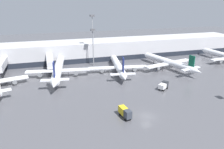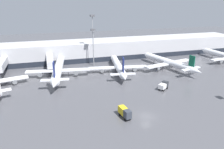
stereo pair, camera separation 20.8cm
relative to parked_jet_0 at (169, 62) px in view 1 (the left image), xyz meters
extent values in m
plane|color=#4C4C51|center=(-26.95, -34.81, -2.92)|extent=(320.00, 320.00, 0.00)
cube|color=#B2B2B7|center=(-26.95, 27.19, 1.58)|extent=(160.00, 16.00, 9.00)
cube|color=#1E232D|center=(-26.95, 19.14, -1.72)|extent=(156.80, 0.10, 2.40)
cube|color=#BCBCC1|center=(-49.49, 11.36, 1.68)|extent=(2.60, 15.67, 2.80)
cylinder|color=#3F4247|center=(-49.49, 4.12, -1.32)|extent=(0.44, 0.44, 3.20)
cube|color=#BCBCC1|center=(-67.83, 11.54, 1.68)|extent=(2.60, 15.31, 2.80)
cylinder|color=#3F4247|center=(-67.83, 4.49, -1.32)|extent=(0.44, 0.44, 3.20)
cylinder|color=silver|center=(-0.19, 0.76, 0.07)|extent=(9.15, 27.31, 2.71)
cone|color=silver|center=(-3.80, 15.54, 0.07)|extent=(3.20, 3.50, 2.57)
cone|color=silver|center=(3.56, -14.55, 0.07)|extent=(3.33, 4.52, 2.44)
cube|color=silver|center=(-0.02, 0.09, -0.47)|extent=(24.67, 8.70, 0.44)
cube|color=silver|center=(2.81, -11.51, 0.34)|extent=(9.50, 3.82, 0.35)
cube|color=#0C5138|center=(2.81, -11.51, 3.23)|extent=(0.97, 2.64, 4.68)
cylinder|color=slate|center=(-6.74, -1.55, -1.29)|extent=(2.21, 3.48, 1.49)
cylinder|color=slate|center=(6.69, 1.73, -1.29)|extent=(2.21, 3.48, 1.49)
cylinder|color=#2D2D33|center=(-2.30, 9.43, -2.03)|extent=(0.20, 0.20, 1.77)
cylinder|color=#2D2D33|center=(-3.70, -1.51, -2.03)|extent=(0.20, 0.20, 1.77)
cylinder|color=#2D2D33|center=(3.98, 0.36, -2.03)|extent=(0.20, 0.20, 1.77)
cone|color=silver|center=(30.95, 16.63, -0.02)|extent=(2.87, 3.25, 2.64)
cylinder|color=slate|center=(26.47, -0.33, -1.42)|extent=(1.74, 2.89, 1.53)
cylinder|color=#2D2D33|center=(31.46, 10.11, -2.09)|extent=(0.20, 0.20, 1.65)
cylinder|color=#2D2D33|center=(28.99, -0.85, -2.09)|extent=(0.20, 0.20, 1.65)
cylinder|color=silver|center=(-46.69, 3.68, 0.39)|extent=(7.30, 30.26, 3.20)
cone|color=silver|center=(-44.38, 20.33, 0.39)|extent=(3.49, 3.90, 3.04)
cone|color=silver|center=(-49.08, -13.61, 0.39)|extent=(3.51, 5.14, 2.88)
cube|color=silver|center=(-46.79, 2.93, -0.25)|extent=(24.51, 6.05, 0.44)
cube|color=silver|center=(-48.59, -10.04, 0.71)|extent=(9.38, 2.79, 0.35)
cube|color=navy|center=(-48.59, -10.04, 4.12)|extent=(0.69, 2.49, 5.54)
cylinder|color=slate|center=(-53.55, 3.87, -1.22)|extent=(2.15, 3.22, 1.76)
cylinder|color=slate|center=(-40.03, 2.00, -1.22)|extent=(2.15, 3.22, 1.76)
cylinder|color=#2D2D33|center=(-45.34, 13.37, -1.98)|extent=(0.20, 0.20, 1.87)
cylinder|color=#2D2D33|center=(-50.76, 2.72, -1.98)|extent=(0.20, 0.20, 1.87)
cylinder|color=#2D2D33|center=(-43.03, 1.65, -1.98)|extent=(0.20, 0.20, 1.87)
cylinder|color=slate|center=(-62.48, -0.25, -1.71)|extent=(2.29, 3.52, 1.62)
cylinder|color=#2D2D33|center=(-64.88, -1.51, -2.24)|extent=(0.20, 0.20, 1.36)
cylinder|color=silver|center=(-22.49, 2.53, -0.24)|extent=(7.01, 25.86, 2.84)
cone|color=silver|center=(-20.13, 16.77, -0.24)|extent=(3.17, 3.52, 2.70)
cone|color=silver|center=(-24.94, -12.27, -0.24)|extent=(3.22, 4.62, 2.56)
cube|color=silver|center=(-22.59, 1.90, -0.81)|extent=(24.42, 6.67, 0.44)
cube|color=silver|center=(-24.42, -9.15, 0.05)|extent=(9.36, 3.02, 0.35)
cube|color=navy|center=(-24.42, -9.15, 3.46)|extent=(0.76, 2.49, 5.69)
cylinder|color=slate|center=(-29.30, 3.01, -1.66)|extent=(2.03, 3.23, 1.56)
cylinder|color=slate|center=(-15.88, 0.78, -1.66)|extent=(2.03, 3.23, 1.56)
cylinder|color=#2D2D33|center=(-21.12, 10.78, -2.22)|extent=(0.20, 0.20, 1.40)
cylinder|color=#2D2D33|center=(-26.53, 1.90, -2.22)|extent=(0.20, 0.20, 1.40)
cylinder|color=#2D2D33|center=(-18.86, 0.63, -2.22)|extent=(0.20, 0.20, 1.40)
cube|color=gold|center=(-32.68, -32.83, -1.29)|extent=(2.01, 3.14, 1.86)
cube|color=#333842|center=(-32.34, -35.18, -1.21)|extent=(1.77, 2.00, 2.01)
cylinder|color=black|center=(-31.61, -35.15, -2.57)|extent=(0.35, 0.73, 0.70)
cylinder|color=black|center=(-33.05, -35.36, -2.57)|extent=(0.35, 0.73, 0.70)
cylinder|color=black|center=(-32.03, -32.21, -2.57)|extent=(0.35, 0.73, 0.70)
cylinder|color=black|center=(-33.47, -32.42, -2.57)|extent=(0.35, 0.73, 0.70)
cube|color=silver|center=(-14.47, -20.52, -1.49)|extent=(3.13, 2.98, 1.45)
cube|color=#26282D|center=(-12.82, -19.39, -1.27)|extent=(2.28, 2.36, 1.89)
cylinder|color=black|center=(-13.25, -18.65, -2.57)|extent=(0.72, 0.60, 0.70)
cylinder|color=black|center=(-12.28, -20.07, -2.57)|extent=(0.72, 0.60, 0.70)
cylinder|color=black|center=(-15.32, -20.06, -2.57)|extent=(0.72, 0.60, 0.70)
cylinder|color=black|center=(-14.35, -21.48, -2.57)|extent=(0.72, 0.60, 0.70)
cylinder|color=gray|center=(-30.18, 15.23, 7.97)|extent=(0.30, 0.30, 21.78)
cube|color=#4C4C51|center=(-30.18, 15.23, 19.26)|extent=(1.80, 1.80, 0.80)
cylinder|color=gray|center=(-30.32, 14.00, 5.03)|extent=(0.30, 0.30, 15.90)
cube|color=#4C4C51|center=(-30.32, 14.00, 13.38)|extent=(1.80, 1.80, 0.80)
camera|label=1|loc=(-50.10, -80.17, 26.03)|focal=35.00mm
camera|label=2|loc=(-49.90, -80.23, 26.03)|focal=35.00mm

